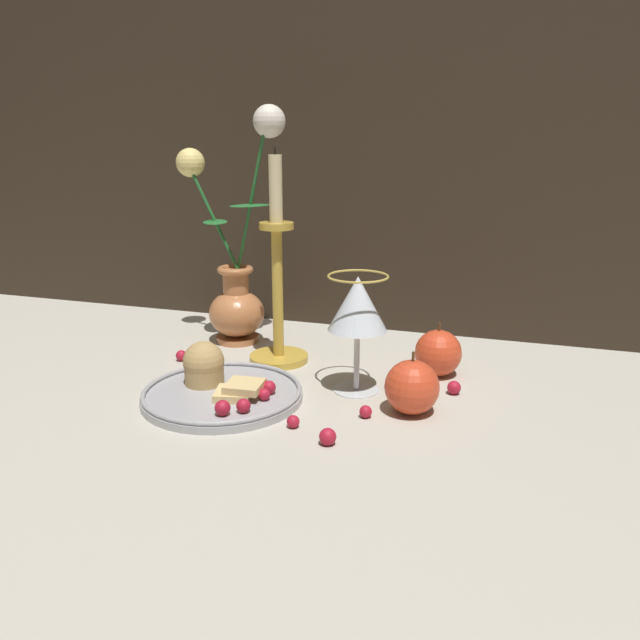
# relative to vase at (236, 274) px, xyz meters

# --- Properties ---
(ground_plane) EXTENTS (2.40, 2.40, 0.00)m
(ground_plane) POSITION_rel_vase_xyz_m (0.14, -0.18, -0.12)
(ground_plane) COLOR #B7B2A3
(ground_plane) RESTS_ON ground
(vase) EXTENTS (0.19, 0.09, 0.39)m
(vase) POSITION_rel_vase_xyz_m (0.00, 0.00, 0.00)
(vase) COLOR #B77042
(vase) RESTS_ON ground_plane
(plate_with_pastries) EXTENTS (0.21, 0.21, 0.07)m
(plate_with_pastries) POSITION_rel_vase_xyz_m (0.08, -0.23, -0.10)
(plate_with_pastries) COLOR #A3A3A8
(plate_with_pastries) RESTS_ON ground_plane
(wine_glass) EXTENTS (0.08, 0.08, 0.16)m
(wine_glass) POSITION_rel_vase_xyz_m (0.25, -0.15, 0.00)
(wine_glass) COLOR silver
(wine_glass) RESTS_ON ground_plane
(candlestick) EXTENTS (0.09, 0.09, 0.32)m
(candlestick) POSITION_rel_vase_xyz_m (0.10, -0.07, -0.01)
(candlestick) COLOR gold
(candlestick) RESTS_ON ground_plane
(apple_beside_vase) EXTENTS (0.07, 0.07, 0.08)m
(apple_beside_vase) POSITION_rel_vase_xyz_m (0.35, -0.06, -0.08)
(apple_beside_vase) COLOR #D14223
(apple_beside_vase) RESTS_ON ground_plane
(apple_near_glass) EXTENTS (0.07, 0.07, 0.08)m
(apple_near_glass) POSITION_rel_vase_xyz_m (0.33, -0.20, -0.08)
(apple_near_glass) COLOR #D14223
(apple_near_glass) RESTS_ON ground_plane
(berry_near_plate) EXTENTS (0.02, 0.02, 0.02)m
(berry_near_plate) POSITION_rel_vase_xyz_m (0.26, -0.32, -0.11)
(berry_near_plate) COLOR #AD192D
(berry_near_plate) RESTS_ON ground_plane
(berry_front_center) EXTENTS (0.02, 0.02, 0.02)m
(berry_front_center) POSITION_rel_vase_xyz_m (0.28, -0.23, -0.11)
(berry_front_center) COLOR #AD192D
(berry_front_center) RESTS_ON ground_plane
(berry_by_glass_stem) EXTENTS (0.02, 0.02, 0.02)m
(berry_by_glass_stem) POSITION_rel_vase_xyz_m (-0.04, -0.12, -0.11)
(berry_by_glass_stem) COLOR #AD192D
(berry_by_glass_stem) RESTS_ON ground_plane
(berry_under_candlestick) EXTENTS (0.02, 0.02, 0.02)m
(berry_under_candlestick) POSITION_rel_vase_xyz_m (0.38, -0.12, -0.11)
(berry_under_candlestick) COLOR #AD192D
(berry_under_candlestick) RESTS_ON ground_plane
(berry_far_right) EXTENTS (0.02, 0.02, 0.02)m
(berry_far_right) POSITION_rel_vase_xyz_m (0.21, -0.29, -0.11)
(berry_far_right) COLOR #AD192D
(berry_far_right) RESTS_ON ground_plane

